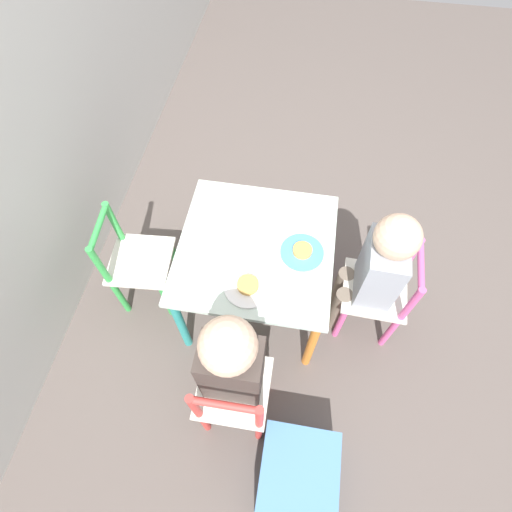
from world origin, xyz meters
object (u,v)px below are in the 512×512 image
at_px(child_left, 234,363).
at_px(plate_front, 302,252).
at_px(storage_bin, 298,474).
at_px(kids_table, 256,256).
at_px(plate_left, 248,286).
at_px(chair_green, 137,263).
at_px(chair_pink, 379,293).
at_px(chair_red, 234,396).
at_px(child_front, 375,269).

xyz_separation_m(child_left, plate_front, (0.46, -0.18, -0.00)).
height_order(plate_front, storage_bin, plate_front).
relative_size(kids_table, plate_left, 3.44).
bearing_deg(chair_green, storage_bin, -135.20).
xyz_separation_m(chair_green, plate_left, (-0.14, -0.52, 0.21)).
distance_m(chair_pink, plate_left, 0.59).
height_order(kids_table, chair_pink, chair_pink).
xyz_separation_m(chair_pink, storage_bin, (-0.71, 0.25, -0.17)).
bearing_deg(child_left, storage_bin, 135.70).
bearing_deg(plate_front, storage_bin, -172.46).
xyz_separation_m(kids_table, plate_left, (-0.18, 0.00, 0.07)).
bearing_deg(chair_pink, plate_left, -70.90).
distance_m(chair_pink, storage_bin, 0.77).
height_order(chair_red, child_left, child_left).
bearing_deg(child_left, chair_pink, -139.84).
bearing_deg(plate_front, chair_green, 93.48).
relative_size(chair_red, child_front, 0.72).
xyz_separation_m(kids_table, chair_red, (-0.52, -0.00, -0.13)).
height_order(kids_table, plate_front, plate_front).
relative_size(kids_table, chair_green, 1.12).
height_order(chair_green, child_front, child_front).
height_order(kids_table, chair_red, chair_red).
bearing_deg(child_front, plate_front, -91.24).
relative_size(child_front, plate_left, 4.28).
bearing_deg(storage_bin, plate_front, 7.54).
bearing_deg(plate_front, plate_left, 135.00).
bearing_deg(plate_front, child_left, 159.27).
xyz_separation_m(child_front, plate_front, (0.02, 0.28, 0.02)).
bearing_deg(chair_green, child_front, -93.10).
xyz_separation_m(chair_green, child_front, (0.03, -0.98, 0.19)).
bearing_deg(chair_pink, child_front, -90.00).
bearing_deg(kids_table, chair_red, -179.53).
bearing_deg(chair_green, plate_left, -109.35).
xyz_separation_m(chair_pink, chair_red, (-0.51, 0.52, 0.00)).
xyz_separation_m(chair_pink, chair_green, (-0.02, 1.05, 0.00)).
bearing_deg(child_front, plate_left, -68.54).
height_order(chair_pink, plate_front, chair_pink).
relative_size(chair_pink, child_left, 0.69).
relative_size(chair_red, plate_front, 3.23).
height_order(chair_red, child_front, child_front).
xyz_separation_m(chair_pink, plate_left, (-0.16, 0.52, 0.21)).
bearing_deg(storage_bin, chair_green, 49.47).
distance_m(chair_pink, chair_red, 0.72).
xyz_separation_m(plate_front, plate_left, (-0.18, 0.18, 0.00)).
bearing_deg(plate_left, kids_table, -0.00).
relative_size(child_left, plate_left, 4.44).
distance_m(plate_left, storage_bin, 0.72).
distance_m(chair_red, child_left, 0.22).
relative_size(chair_green, storage_bin, 1.77).
xyz_separation_m(kids_table, child_left, (-0.46, -0.00, 0.08)).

